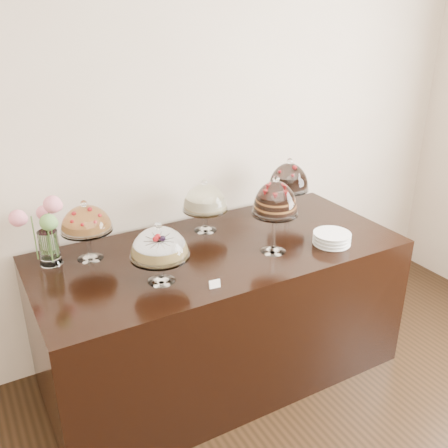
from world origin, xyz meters
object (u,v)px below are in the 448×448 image
cake_stand_dark_choco (289,179)px  flower_vase (45,229)px  plate_stack (332,239)px  display_counter (220,312)px  cake_stand_sugar_sponge (159,245)px  cake_stand_fruit_tart (86,221)px  cake_stand_cheesecake (205,199)px  cake_stand_choco_layer (275,201)px

cake_stand_dark_choco → flower_vase: bearing=177.5°
cake_stand_dark_choco → plate_stack: bearing=-94.3°
display_counter → cake_stand_dark_choco: bearing=19.5°
cake_stand_sugar_sponge → cake_stand_dark_choco: 1.19m
cake_stand_fruit_tart → flower_vase: (-0.22, 0.04, -0.02)m
cake_stand_sugar_sponge → cake_stand_cheesecake: 0.68m
display_counter → cake_stand_fruit_tart: 1.02m
flower_vase → plate_stack: flower_vase is taller
cake_stand_dark_choco → flower_vase: size_ratio=1.02×
display_counter → plate_stack: plate_stack is taller
plate_stack → cake_stand_fruit_tart: bearing=158.1°
cake_stand_dark_choco → plate_stack: (-0.04, -0.51, -0.22)m
flower_vase → cake_stand_choco_layer: bearing=-22.2°
cake_stand_choco_layer → flower_vase: size_ratio=1.19×
cake_stand_sugar_sponge → cake_stand_dark_choco: cake_stand_dark_choco is taller
cake_stand_choco_layer → cake_stand_cheesecake: bearing=114.4°
cake_stand_sugar_sponge → cake_stand_choco_layer: (0.71, -0.00, 0.11)m
cake_stand_dark_choco → display_counter: bearing=-160.5°
cake_stand_cheesecake → cake_stand_dark_choco: cake_stand_dark_choco is taller
cake_stand_cheesecake → cake_stand_dark_choco: (0.61, -0.05, 0.05)m
cake_stand_sugar_sponge → cake_stand_fruit_tart: size_ratio=0.95×
cake_stand_dark_choco → cake_stand_fruit_tart: bearing=179.0°
cake_stand_cheesecake → cake_stand_fruit_tart: (-0.76, -0.02, 0.02)m
display_counter → cake_stand_choco_layer: size_ratio=4.68×
display_counter → plate_stack: (0.62, -0.28, 0.49)m
display_counter → cake_stand_dark_choco: 1.00m
flower_vase → plate_stack: bearing=-20.5°
cake_stand_sugar_sponge → flower_vase: (-0.47, 0.48, 0.01)m
cake_stand_cheesecake → cake_stand_fruit_tart: 0.76m
display_counter → cake_stand_fruit_tart: cake_stand_fruit_tart is taller
cake_stand_cheesecake → cake_stand_fruit_tart: cake_stand_fruit_tart is taller
cake_stand_choco_layer → cake_stand_cheesecake: (-0.21, 0.46, -0.11)m
cake_stand_sugar_sponge → cake_stand_choco_layer: 0.72m
cake_stand_sugar_sponge → cake_stand_cheesecake: size_ratio=0.98×
cake_stand_cheesecake → display_counter: bearing=-99.7°
cake_stand_cheesecake → plate_stack: size_ratio=1.57×
cake_stand_dark_choco → plate_stack: 0.56m
display_counter → cake_stand_cheesecake: bearing=80.3°
cake_stand_fruit_tart → plate_stack: size_ratio=1.62×
cake_stand_choco_layer → flower_vase: cake_stand_choco_layer is taller
cake_stand_sugar_sponge → flower_vase: 0.68m
cake_stand_fruit_tart → cake_stand_cheesecake: bearing=1.8°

